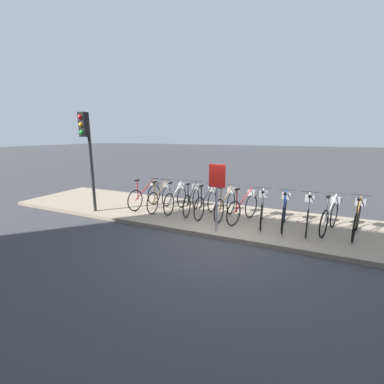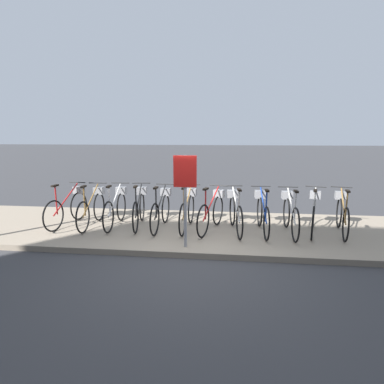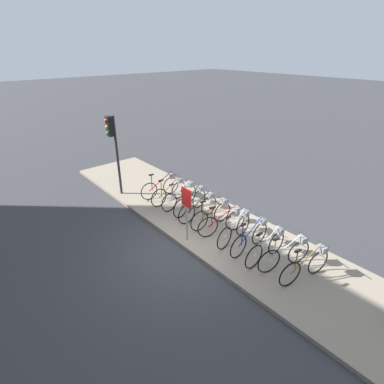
{
  "view_description": "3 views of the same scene",
  "coord_description": "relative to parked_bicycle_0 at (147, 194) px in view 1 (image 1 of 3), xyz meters",
  "views": [
    {
      "loc": [
        1.96,
        -5.92,
        2.66
      ],
      "look_at": [
        -1.06,
        0.72,
        1.03
      ],
      "focal_mm": 24.0,
      "sensor_mm": 36.0,
      "label": 1
    },
    {
      "loc": [
        0.59,
        -5.27,
        2.32
      ],
      "look_at": [
        -0.1,
        0.97,
        1.1
      ],
      "focal_mm": 28.0,
      "sensor_mm": 36.0,
      "label": 2
    },
    {
      "loc": [
        5.95,
        -4.72,
        5.64
      ],
      "look_at": [
        -1.14,
        1.34,
        1.11
      ],
      "focal_mm": 28.0,
      "sensor_mm": 36.0,
      "label": 3
    }
  ],
  "objects": [
    {
      "name": "sidewalk",
      "position": [
        3.21,
        0.05,
        -0.52
      ],
      "size": [
        16.27,
        3.13,
        0.12
      ],
      "color": "gray",
      "rests_on": "ground_plane"
    },
    {
      "name": "ground_plane",
      "position": [
        3.21,
        -1.51,
        -0.58
      ],
      "size": [
        120.0,
        120.0,
        0.0
      ],
      "primitive_type": "plane",
      "color": "#38383A"
    },
    {
      "name": "parked_bicycle_0",
      "position": [
        0.0,
        0.0,
        0.0
      ],
      "size": [
        0.46,
        1.72,
        1.06
      ],
      "color": "black",
      "rests_on": "sidewalk"
    },
    {
      "name": "parked_bicycle_5",
      "position": [
        2.95,
        0.01,
        0.0
      ],
      "size": [
        0.46,
        1.73,
        1.06
      ],
      "color": "black",
      "rests_on": "sidewalk"
    },
    {
      "name": "parked_bicycle_11",
      "position": [
        6.43,
        0.03,
        0.0
      ],
      "size": [
        0.54,
        1.7,
        1.06
      ],
      "color": "black",
      "rests_on": "sidewalk"
    },
    {
      "name": "parked_bicycle_8",
      "position": [
        4.67,
        -0.07,
        0.0
      ],
      "size": [
        0.46,
        1.73,
        1.06
      ],
      "color": "black",
      "rests_on": "sidewalk"
    },
    {
      "name": "parked_bicycle_1",
      "position": [
        0.63,
        -0.03,
        0.0
      ],
      "size": [
        0.46,
        1.73,
        1.06
      ],
      "color": "black",
      "rests_on": "sidewalk"
    },
    {
      "name": "parked_bicycle_2",
      "position": [
        1.19,
        0.04,
        0.0
      ],
      "size": [
        0.46,
        1.73,
        1.06
      ],
      "color": "black",
      "rests_on": "sidewalk"
    },
    {
      "name": "parked_bicycle_9",
      "position": [
        5.27,
        -0.1,
        0.0
      ],
      "size": [
        0.46,
        1.73,
        1.06
      ],
      "color": "black",
      "rests_on": "sidewalk"
    },
    {
      "name": "parked_bicycle_7",
      "position": [
        4.05,
        -0.07,
        0.0
      ],
      "size": [
        0.46,
        1.72,
        1.06
      ],
      "color": "black",
      "rests_on": "sidewalk"
    },
    {
      "name": "parked_bicycle_3",
      "position": [
        1.76,
        0.08,
        0.0
      ],
      "size": [
        0.46,
        1.72,
        1.06
      ],
      "color": "black",
      "rests_on": "sidewalk"
    },
    {
      "name": "parked_bicycle_10",
      "position": [
        5.82,
        0.03,
        0.0
      ],
      "size": [
        0.64,
        1.67,
        1.06
      ],
      "color": "black",
      "rests_on": "sidewalk"
    },
    {
      "name": "sign_post",
      "position": [
        3.05,
        -1.22,
        0.78
      ],
      "size": [
        0.44,
        0.07,
        1.81
      ],
      "color": "#99999E",
      "rests_on": "sidewalk"
    },
    {
      "name": "traffic_light",
      "position": [
        -1.31,
        -1.28,
        1.87
      ],
      "size": [
        0.24,
        0.4,
        3.22
      ],
      "color": "#2D2D2D",
      "rests_on": "sidewalk"
    },
    {
      "name": "parked_bicycle_6",
      "position": [
        3.53,
        -0.05,
        0.0
      ],
      "size": [
        0.64,
        1.66,
        1.06
      ],
      "color": "black",
      "rests_on": "sidewalk"
    },
    {
      "name": "parked_bicycle_4",
      "position": [
        2.32,
        -0.02,
        0.0
      ],
      "size": [
        0.46,
        1.73,
        1.06
      ],
      "color": "black",
      "rests_on": "sidewalk"
    }
  ]
}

